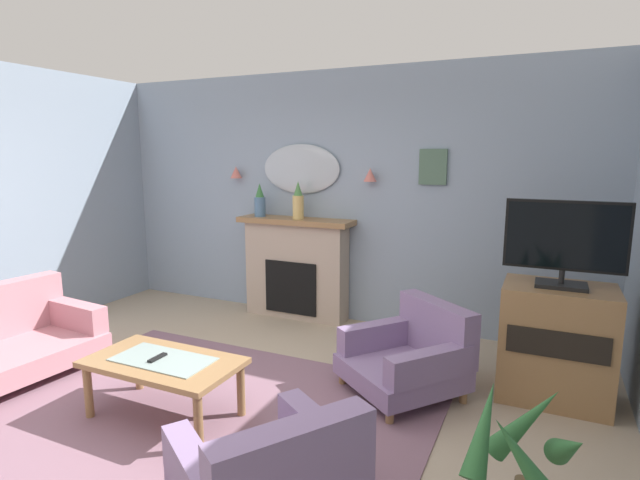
{
  "coord_description": "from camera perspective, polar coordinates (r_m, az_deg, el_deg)",
  "views": [
    {
      "loc": [
        2.16,
        -2.45,
        1.89
      ],
      "look_at": [
        0.36,
        1.45,
        1.13
      ],
      "focal_mm": 27.77,
      "sensor_mm": 36.0,
      "label": 1
    }
  ],
  "objects": [
    {
      "name": "mantel_vase_centre",
      "position": [
        5.54,
        -2.53,
        4.39
      ],
      "size": [
        0.13,
        0.13,
        0.42
      ],
      "color": "tan",
      "rests_on": "fireplace"
    },
    {
      "name": "patterned_rug",
      "position": [
        3.9,
        -13.32,
        -19.14
      ],
      "size": [
        3.2,
        2.4,
        0.01
      ],
      "primitive_type": "cube",
      "color": "#7F5B6B",
      "rests_on": "ground"
    },
    {
      "name": "coffee_table",
      "position": [
        3.81,
        -17.59,
        -13.79
      ],
      "size": [
        1.1,
        0.6,
        0.45
      ],
      "color": "olive",
      "rests_on": "ground"
    },
    {
      "name": "wall_sconce_right",
      "position": [
        5.32,
        5.79,
        7.47
      ],
      "size": [
        0.14,
        0.14,
        0.14
      ],
      "primitive_type": "cone",
      "color": "#D17066"
    },
    {
      "name": "tv_remote",
      "position": [
        3.79,
        -18.22,
        -12.81
      ],
      "size": [
        0.04,
        0.16,
        0.02
      ],
      "primitive_type": "cube",
      "color": "black",
      "rests_on": "coffee_table"
    },
    {
      "name": "floor",
      "position": [
        3.8,
        -15.27,
        -21.08
      ],
      "size": [
        6.69,
        6.3,
        0.1
      ],
      "primitive_type": "cube",
      "color": "tan",
      "rests_on": "ground"
    },
    {
      "name": "framed_picture",
      "position": [
        5.2,
        12.89,
        8.21
      ],
      "size": [
        0.28,
        0.03,
        0.36
      ],
      "primitive_type": "cube",
      "color": "#4C6B56"
    },
    {
      "name": "tv_flatscreen",
      "position": [
        4.06,
        26.37,
        -0.16
      ],
      "size": [
        0.84,
        0.24,
        0.65
      ],
      "color": "black",
      "rests_on": "tv_cabinet"
    },
    {
      "name": "tv_cabinet",
      "position": [
        4.28,
        25.53,
        -10.65
      ],
      "size": [
        0.8,
        0.57,
        0.9
      ],
      "color": "olive",
      "rests_on": "ground"
    },
    {
      "name": "fireplace",
      "position": [
        5.72,
        -2.79,
        -3.35
      ],
      "size": [
        1.36,
        0.36,
        1.16
      ],
      "color": "tan",
      "rests_on": "ground"
    },
    {
      "name": "wall_back",
      "position": [
        5.61,
        2.04,
        4.91
      ],
      "size": [
        6.69,
        0.1,
        2.79
      ],
      "primitive_type": "cube",
      "color": "#8C9EB2",
      "rests_on": "ground"
    },
    {
      "name": "wall_sconce_left",
      "position": [
        6.09,
        -9.65,
        7.7
      ],
      "size": [
        0.14,
        0.14,
        0.14
      ],
      "primitive_type": "cone",
      "color": "#D17066"
    },
    {
      "name": "wall_mirror",
      "position": [
        5.69,
        -2.22,
        8.18
      ],
      "size": [
        0.96,
        0.06,
        0.56
      ],
      "primitive_type": "ellipsoid",
      "color": "#B2BCC6"
    },
    {
      "name": "armchair_in_corner",
      "position": [
        2.72,
        -5.75,
        -25.61
      ],
      "size": [
        1.13,
        1.12,
        0.71
      ],
      "color": "gray",
      "rests_on": "ground"
    },
    {
      "name": "mantel_vase_left",
      "position": [
        5.79,
        -6.95,
        4.38
      ],
      "size": [
        0.13,
        0.13,
        0.39
      ],
      "color": "#4C7093",
      "rests_on": "fireplace"
    },
    {
      "name": "armchair_by_coffee_table",
      "position": [
        4.11,
        10.48,
        -12.87
      ],
      "size": [
        1.14,
        1.14,
        0.71
      ],
      "color": "gray",
      "rests_on": "ground"
    }
  ]
}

